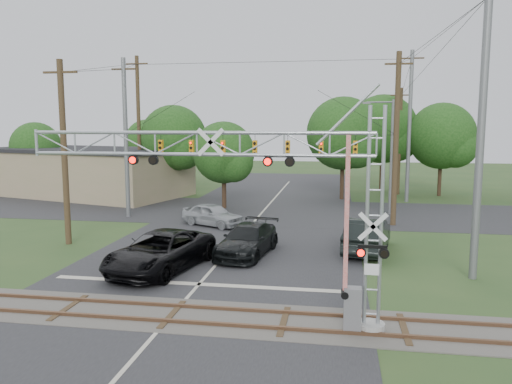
% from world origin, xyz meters
% --- Properties ---
extents(ground, '(160.00, 160.00, 0.00)m').
position_xyz_m(ground, '(0.00, 0.00, 0.00)').
color(ground, '#2C4921').
rests_on(ground, ground).
extents(road_main, '(14.00, 90.00, 0.02)m').
position_xyz_m(road_main, '(0.00, 10.00, 0.01)').
color(road_main, '#28282A').
rests_on(road_main, ground).
extents(road_cross, '(90.00, 12.00, 0.02)m').
position_xyz_m(road_cross, '(0.00, 24.00, 0.01)').
color(road_cross, '#28282A').
rests_on(road_cross, ground).
extents(railroad_track, '(90.00, 3.20, 0.17)m').
position_xyz_m(railroad_track, '(0.00, 2.00, 0.03)').
color(railroad_track, '#55514A').
rests_on(railroad_track, ground).
extents(crossing_gantry, '(12.15, 0.94, 7.35)m').
position_xyz_m(crossing_gantry, '(3.37, 1.64, 4.61)').
color(crossing_gantry, '#999994').
rests_on(crossing_gantry, ground).
extents(traffic_signal_span, '(19.34, 0.36, 11.50)m').
position_xyz_m(traffic_signal_span, '(0.88, 20.00, 5.63)').
color(traffic_signal_span, slate).
rests_on(traffic_signal_span, ground).
extents(pickup_black, '(4.27, 6.95, 1.80)m').
position_xyz_m(pickup_black, '(-2.36, 7.31, 0.90)').
color(pickup_black, black).
rests_on(pickup_black, ground).
extents(car_dark, '(3.02, 5.75, 1.59)m').
position_xyz_m(car_dark, '(1.15, 10.69, 0.80)').
color(car_dark, black).
rests_on(car_dark, ground).
extents(sedan_silver, '(4.79, 3.57, 1.52)m').
position_xyz_m(sedan_silver, '(-2.54, 17.80, 0.76)').
color(sedan_silver, '#999DA0').
rests_on(sedan_silver, ground).
extents(suv_dark, '(2.91, 5.77, 1.81)m').
position_xyz_m(suv_dark, '(7.36, 12.38, 0.91)').
color(suv_dark, black).
rests_on(suv_dark, ground).
extents(commercial_building, '(21.36, 14.82, 4.54)m').
position_xyz_m(commercial_building, '(-18.44, 30.69, 2.28)').
color(commercial_building, '#8D845E').
rests_on(commercial_building, ground).
extents(streetlight, '(2.30, 0.24, 8.63)m').
position_xyz_m(streetlight, '(9.50, 24.26, 4.82)').
color(streetlight, slate).
rests_on(streetlight, ground).
extents(utility_poles, '(25.85, 27.77, 13.11)m').
position_xyz_m(utility_poles, '(2.88, 23.04, 6.10)').
color(utility_poles, '#3E301C').
rests_on(utility_poles, ground).
extents(treeline, '(53.87, 24.55, 9.85)m').
position_xyz_m(treeline, '(3.36, 32.71, 5.57)').
color(treeline, '#362518').
rests_on(treeline, ground).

